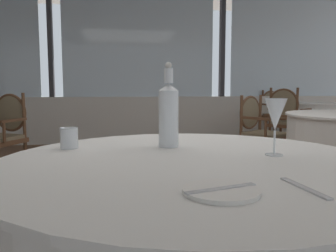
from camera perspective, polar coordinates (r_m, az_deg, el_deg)
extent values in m
plane|color=brown|center=(2.79, 2.32, -14.85)|extent=(13.43, 13.43, 0.00)
cube|color=silver|center=(6.47, -4.61, 1.13)|extent=(10.06, 0.12, 0.85)
cube|color=silver|center=(6.51, -4.73, 13.27)|extent=(2.77, 0.02, 1.90)
cube|color=#333338|center=(6.55, -18.96, 12.91)|extent=(0.08, 0.14, 1.90)
cube|color=silver|center=(7.46, 20.78, 11.99)|extent=(2.77, 0.02, 1.90)
cube|color=#333338|center=(6.80, 8.99, 12.91)|extent=(0.08, 0.14, 1.90)
cylinder|color=white|center=(1.20, 3.98, -5.99)|extent=(1.35, 1.35, 0.02)
cylinder|color=white|center=(0.83, 8.84, -10.60)|extent=(0.18, 0.18, 0.01)
cube|color=silver|center=(0.83, 8.85, -10.25)|extent=(0.19, 0.07, 0.00)
cube|color=silver|center=(0.91, 21.70, -9.52)|extent=(0.03, 0.18, 0.00)
cylinder|color=white|center=(1.43, 0.09, 1.20)|extent=(0.08, 0.08, 0.24)
cone|color=white|center=(1.42, 0.09, 6.53)|extent=(0.08, 0.08, 0.03)
cylinder|color=white|center=(1.42, 0.09, 8.35)|extent=(0.04, 0.04, 0.06)
sphere|color=silver|center=(1.42, 0.09, 10.03)|extent=(0.03, 0.03, 0.03)
cylinder|color=white|center=(1.32, 17.20, -4.59)|extent=(0.06, 0.06, 0.00)
cylinder|color=white|center=(1.31, 17.27, -2.61)|extent=(0.01, 0.01, 0.09)
cone|color=white|center=(1.30, 17.41, 1.85)|extent=(0.08, 0.08, 0.12)
cylinder|color=white|center=(1.46, -16.11, -1.92)|extent=(0.07, 0.07, 0.08)
cylinder|color=white|center=(6.30, 22.46, 3.50)|extent=(1.08, 1.08, 0.02)
cylinder|color=white|center=(6.33, 22.32, 0.06)|extent=(1.04, 1.04, 0.74)
cube|color=brown|center=(7.01, 17.66, 1.45)|extent=(0.53, 0.53, 0.05)
cube|color=#75664C|center=(7.00, 17.67, 1.80)|extent=(0.49, 0.49, 0.04)
cylinder|color=brown|center=(6.99, 19.88, -0.60)|extent=(0.04, 0.04, 0.42)
cylinder|color=brown|center=(6.75, 17.22, -0.73)|extent=(0.04, 0.04, 0.42)
cylinder|color=brown|center=(7.31, 17.94, -0.24)|extent=(0.04, 0.04, 0.42)
cylinder|color=brown|center=(7.08, 15.33, -0.36)|extent=(0.04, 0.04, 0.42)
cylinder|color=brown|center=(7.27, 18.07, 3.75)|extent=(0.04, 0.04, 0.49)
cylinder|color=brown|center=(7.04, 15.45, 3.76)|extent=(0.04, 0.04, 0.49)
ellipsoid|color=#75664C|center=(7.16, 16.72, 3.96)|extent=(0.39, 0.11, 0.42)
torus|color=brown|center=(7.16, 16.72, 3.96)|extent=(0.43, 0.10, 0.43)
cube|color=brown|center=(7.13, 19.44, 3.44)|extent=(0.09, 0.37, 0.03)
cylinder|color=brown|center=(7.02, 20.12, 2.47)|extent=(0.03, 0.03, 0.22)
cube|color=brown|center=(6.83, 16.13, 3.44)|extent=(0.09, 0.37, 0.03)
cylinder|color=brown|center=(6.72, 16.78, 2.44)|extent=(0.03, 0.03, 0.22)
cube|color=brown|center=(5.50, 19.34, 0.14)|extent=(0.65, 0.65, 0.05)
cube|color=#75664C|center=(5.50, 19.35, 0.59)|extent=(0.60, 0.60, 0.04)
cylinder|color=brown|center=(5.79, 18.17, -1.89)|extent=(0.04, 0.04, 0.42)
cylinder|color=brown|center=(5.65, 21.90, -2.23)|extent=(0.04, 0.04, 0.42)
cylinder|color=brown|center=(5.43, 16.49, -2.37)|extent=(0.04, 0.04, 0.42)
cylinder|color=brown|center=(5.27, 20.43, -2.75)|extent=(0.04, 0.04, 0.42)
cylinder|color=brown|center=(5.38, 16.67, 3.25)|extent=(0.04, 0.04, 0.54)
cylinder|color=brown|center=(5.22, 20.66, 3.03)|extent=(0.04, 0.04, 0.54)
ellipsoid|color=#75664C|center=(5.28, 18.58, 3.43)|extent=(0.29, 0.33, 0.45)
torus|color=brown|center=(5.28, 18.58, 3.43)|extent=(0.32, 0.38, 0.46)
cube|color=brown|center=(5.60, 17.14, 2.84)|extent=(0.31, 0.26, 0.03)
cylinder|color=brown|center=(5.74, 17.68, 1.79)|extent=(0.03, 0.03, 0.22)
cube|color=brown|center=(5.41, 21.96, 2.55)|extent=(0.31, 0.26, 0.03)
cylinder|color=brown|center=(5.55, 22.40, 1.48)|extent=(0.03, 0.03, 0.22)
cylinder|color=brown|center=(4.28, -22.54, -5.07)|extent=(0.04, 0.04, 0.39)
cylinder|color=brown|center=(4.22, -22.83, 1.64)|extent=(0.04, 0.04, 0.51)
ellipsoid|color=#75664C|center=(4.36, -24.72, 2.03)|extent=(0.37, 0.22, 0.43)
torus|color=brown|center=(4.36, -24.72, 2.03)|extent=(0.41, 0.23, 0.44)
cube|color=brown|center=(4.02, -24.29, 0.88)|extent=(0.20, 0.34, 0.03)
cylinder|color=brown|center=(3.93, -25.59, -0.91)|extent=(0.03, 0.03, 0.22)
cube|color=brown|center=(4.24, 15.79, -1.85)|extent=(0.64, 0.64, 0.05)
cube|color=#75664C|center=(4.23, 15.81, -1.27)|extent=(0.59, 0.59, 0.04)
cylinder|color=brown|center=(4.35, 19.35, -4.76)|extent=(0.04, 0.04, 0.40)
cylinder|color=brown|center=(4.00, 16.62, -5.59)|extent=(0.04, 0.04, 0.40)
cylinder|color=brown|center=(4.54, 14.89, -4.14)|extent=(0.04, 0.04, 0.40)
cylinder|color=brown|center=(4.22, 11.95, -4.86)|extent=(0.04, 0.04, 0.40)
cylinder|color=brown|center=(4.48, 15.07, 1.99)|extent=(0.04, 0.04, 0.47)
cylinder|color=brown|center=(4.15, 12.10, 1.74)|extent=(0.04, 0.04, 0.47)
ellipsoid|color=#75664C|center=(4.32, 13.48, 2.19)|extent=(0.35, 0.26, 0.40)
torus|color=brown|center=(4.32, 13.48, 2.19)|extent=(0.36, 0.25, 0.41)
cube|color=brown|center=(4.41, 17.82, 1.61)|extent=(0.23, 0.33, 0.03)
cylinder|color=brown|center=(4.36, 19.38, 0.04)|extent=(0.03, 0.03, 0.22)
cube|color=brown|center=(3.99, 14.25, 1.25)|extent=(0.23, 0.33, 0.03)
cylinder|color=brown|center=(3.92, 15.92, -0.49)|extent=(0.03, 0.03, 0.22)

